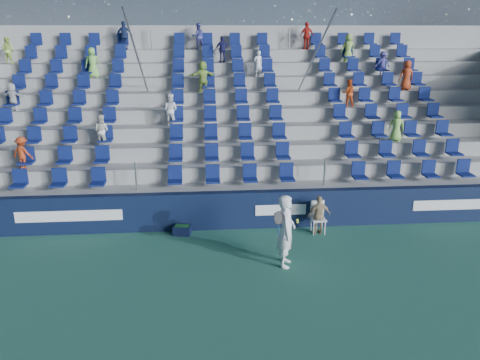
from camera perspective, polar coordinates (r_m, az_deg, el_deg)
name	(u,v)px	position (r m, az deg, el deg)	size (l,w,h in m)	color
ground	(241,277)	(12.16, 0.11, -11.75)	(70.00, 70.00, 0.00)	#2D6954
sponsor_wall	(233,210)	(14.75, -0.87, -3.68)	(24.00, 0.32, 1.20)	#0D1733
grandstand	(224,129)	(19.20, -1.91, 6.19)	(24.00, 8.17, 6.63)	#969691
tennis_player	(286,231)	(12.37, 5.65, -6.19)	(0.71, 0.80, 1.97)	white
line_judge_chair	(318,215)	(14.69, 9.46, -4.17)	(0.45, 0.46, 0.99)	white
line_judge	(319,215)	(14.54, 9.61, -4.22)	(0.72, 0.30, 1.22)	tan
ball_bin	(182,230)	(14.54, -7.06, -6.02)	(0.58, 0.44, 0.30)	black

